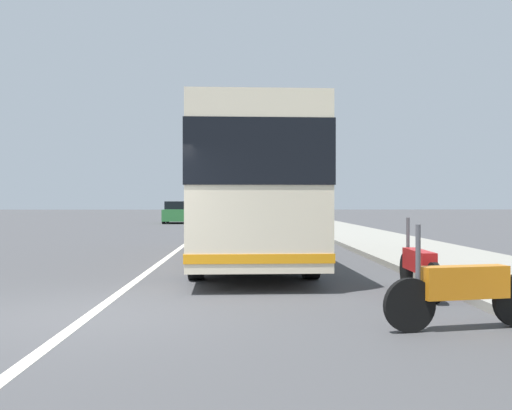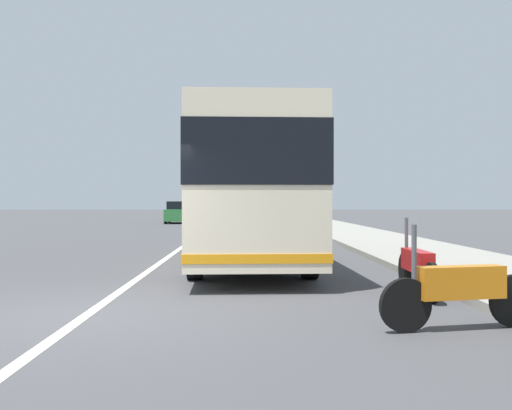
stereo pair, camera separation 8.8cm
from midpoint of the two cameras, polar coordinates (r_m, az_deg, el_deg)
The scene contains 8 objects.
ground_plane at distance 8.22m, azimuth -16.52°, elevation -10.48°, with size 220.00×220.00×0.00m, color #424244.
sidewalk_curb at distance 18.59m, azimuth 14.79°, elevation -4.24°, with size 110.00×3.60×0.14m, color gray.
lane_divider_line at distance 17.99m, azimuth -8.16°, elevation -4.59°, with size 110.00×0.16×0.01m, color silver.
coach_bus at distance 14.89m, azimuth -1.09°, elevation 1.89°, with size 11.17×2.85×3.42m.
motorcycle_nearest_curb at distance 7.35m, azimuth 19.75°, elevation -7.98°, with size 0.49×2.06×1.27m.
motorcycle_far_end at distance 9.86m, azimuth 15.73°, elevation -5.90°, with size 2.21×0.26×1.26m.
car_far_distant at distance 34.19m, azimuth -1.90°, elevation -1.12°, with size 4.40×2.06×1.47m.
car_behind_bus at distance 41.95m, azimuth -8.00°, elevation -0.79°, with size 4.07×1.92×1.59m.
Camera 1 is at (-7.80, -2.07, 1.53)m, focal length 39.99 mm.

